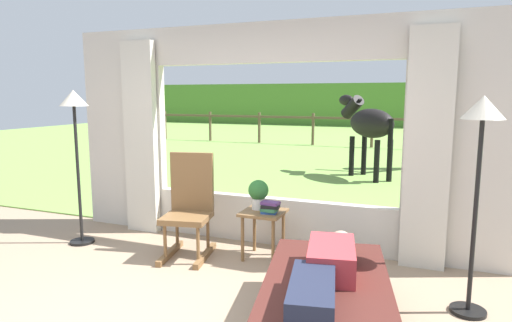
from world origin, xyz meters
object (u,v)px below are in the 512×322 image
(recliner_sofa, at_px, (326,306))
(rocking_chair, at_px, (189,206))
(reclining_person, at_px, (326,269))
(side_table, at_px, (263,220))
(floor_lamp_right, at_px, (481,140))
(pasture_tree, at_px, (435,114))
(potted_plant, at_px, (258,193))
(book_stack, at_px, (270,207))
(horse, at_px, (369,124))
(floor_lamp_left, at_px, (75,121))

(recliner_sofa, relative_size, rocking_chair, 1.64)
(reclining_person, xyz_separation_m, side_table, (-0.96, 1.31, -0.10))
(floor_lamp_right, distance_m, pasture_tree, 7.26)
(potted_plant, distance_m, floor_lamp_right, 2.24)
(book_stack, bearing_deg, reclining_person, -55.42)
(side_table, distance_m, horse, 5.11)
(reclining_person, relative_size, floor_lamp_right, 0.82)
(recliner_sofa, bearing_deg, side_table, 116.23)
(reclining_person, xyz_separation_m, potted_plant, (-1.04, 1.37, 0.18))
(horse, distance_m, pasture_tree, 2.12)
(rocking_chair, xyz_separation_m, pasture_tree, (2.53, 6.90, 0.76))
(potted_plant, distance_m, pasture_tree, 6.93)
(reclining_person, xyz_separation_m, horse, (-0.51, 6.36, 0.63))
(rocking_chair, bearing_deg, pasture_tree, 58.65)
(recliner_sofa, xyz_separation_m, reclining_person, (0.00, -0.05, 0.30))
(pasture_tree, bearing_deg, reclining_person, -95.48)
(horse, bearing_deg, pasture_tree, 8.68)
(rocking_chair, relative_size, side_table, 2.15)
(rocking_chair, relative_size, floor_lamp_right, 0.64)
(side_table, bearing_deg, floor_lamp_left, -171.43)
(reclining_person, xyz_separation_m, book_stack, (-0.87, 1.25, 0.06))
(rocking_chair, distance_m, book_stack, 0.90)
(horse, bearing_deg, floor_lamp_left, -160.31)
(potted_plant, relative_size, floor_lamp_left, 0.18)
(rocking_chair, height_order, floor_lamp_left, floor_lamp_left)
(recliner_sofa, distance_m, horse, 6.40)
(floor_lamp_left, xyz_separation_m, pasture_tree, (3.91, 7.06, -0.15))
(side_table, xyz_separation_m, horse, (0.45, 5.04, 0.73))
(rocking_chair, bearing_deg, floor_lamp_right, -18.45)
(floor_lamp_left, height_order, horse, floor_lamp_left)
(reclining_person, bearing_deg, pasture_tree, 73.59)
(reclining_person, bearing_deg, floor_lamp_right, 27.31)
(pasture_tree, bearing_deg, recliner_sofa, -95.51)
(horse, bearing_deg, book_stack, -138.21)
(reclining_person, height_order, horse, horse)
(book_stack, bearing_deg, recliner_sofa, -54.34)
(side_table, bearing_deg, potted_plant, 143.13)
(floor_lamp_left, bearing_deg, potted_plant, 10.48)
(floor_lamp_right, bearing_deg, pasture_tree, 91.83)
(reclining_person, distance_m, pasture_tree, 8.12)
(side_table, relative_size, horse, 0.30)
(reclining_person, distance_m, book_stack, 1.53)
(recliner_sofa, distance_m, potted_plant, 1.75)
(book_stack, bearing_deg, rocking_chair, -172.64)
(recliner_sofa, bearing_deg, pasture_tree, 73.56)
(recliner_sofa, relative_size, side_table, 3.54)
(book_stack, xyz_separation_m, floor_lamp_left, (-2.28, -0.27, 0.87))
(book_stack, bearing_deg, pasture_tree, 76.44)
(reclining_person, bearing_deg, horse, 83.61)
(rocking_chair, xyz_separation_m, side_table, (0.80, 0.18, -0.12))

